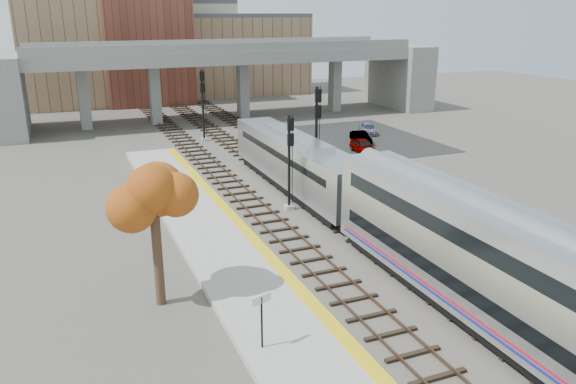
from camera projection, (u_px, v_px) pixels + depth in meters
name	position (u px, v px, depth m)	size (l,w,h in m)	color
ground	(384.00, 268.00, 29.65)	(160.00, 160.00, 0.00)	#47423D
platform	(254.00, 290.00, 26.95)	(4.50, 60.00, 0.35)	#9E9E99
yellow_strip	(291.00, 279.00, 27.59)	(0.70, 60.00, 0.01)	yellow
tracks	(304.00, 196.00, 40.96)	(10.70, 95.00, 0.25)	black
overpass	(226.00, 72.00, 69.22)	(54.00, 12.00, 9.50)	slate
buildings_far	(163.00, 46.00, 86.21)	(43.00, 21.00, 20.60)	#987458
parking_lot	(357.00, 139.00, 59.36)	(14.00, 18.00, 0.04)	black
locomotive	(296.00, 161.00, 41.73)	(3.02, 19.05, 4.10)	#A8AAB2
coach	(527.00, 286.00, 21.69)	(3.03, 25.00, 5.00)	#A8AAB2
signal_mast_near	(289.00, 166.00, 37.38)	(0.60, 0.64, 6.49)	#9E9E99
signal_mast_mid	(317.00, 136.00, 42.58)	(0.60, 0.64, 7.62)	#9E9E99
signal_mast_far	(203.00, 106.00, 57.44)	(0.60, 0.64, 7.34)	#9E9E99
station_sign	(262.00, 310.00, 21.54)	(0.87, 0.33, 2.27)	black
tree	(153.00, 199.00, 24.48)	(3.60, 3.60, 6.91)	#382619
car_a	(363.00, 146.00, 53.29)	(1.58, 3.92, 1.34)	#99999E
car_b	(361.00, 137.00, 57.35)	(1.26, 3.62, 1.19)	#99999E
car_c	(368.00, 129.00, 61.81)	(1.53, 3.77, 1.09)	#99999E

